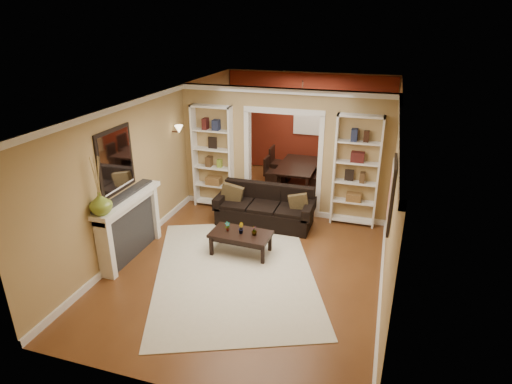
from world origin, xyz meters
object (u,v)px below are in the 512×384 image
(coffee_table, at_px, (241,243))
(dining_table, at_px, (299,176))
(bookshelf_left, at_px, (213,157))
(fireplace, at_px, (131,227))
(sofa, at_px, (265,206))
(bookshelf_right, at_px, (356,171))

(coffee_table, xyz_separation_m, dining_table, (0.32, 3.58, 0.08))
(coffee_table, distance_m, bookshelf_left, 2.45)
(bookshelf_left, xyz_separation_m, fireplace, (-0.54, -2.53, -0.57))
(sofa, bearing_deg, dining_table, 84.05)
(coffee_table, bearing_deg, dining_table, 87.47)
(bookshelf_left, distance_m, fireplace, 2.65)
(bookshelf_right, bearing_deg, fireplace, -145.20)
(sofa, xyz_separation_m, fireplace, (-1.90, -1.95, 0.19))
(coffee_table, bearing_deg, bookshelf_right, 48.26)
(bookshelf_right, relative_size, dining_table, 1.39)
(sofa, bearing_deg, coffee_table, -93.42)
(fireplace, bearing_deg, bookshelf_left, 77.95)
(bookshelf_left, relative_size, dining_table, 1.39)
(dining_table, bearing_deg, fireplace, 153.24)
(coffee_table, xyz_separation_m, bookshelf_right, (1.82, 1.86, 0.94))
(sofa, height_order, dining_table, sofa)
(sofa, distance_m, dining_table, 2.31)
(bookshelf_right, xyz_separation_m, dining_table, (-1.50, 1.71, -0.86))
(bookshelf_left, xyz_separation_m, bookshelf_right, (3.10, 0.00, 0.00))
(bookshelf_left, relative_size, fireplace, 1.35)
(sofa, relative_size, coffee_table, 1.85)
(coffee_table, relative_size, bookshelf_left, 0.47)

